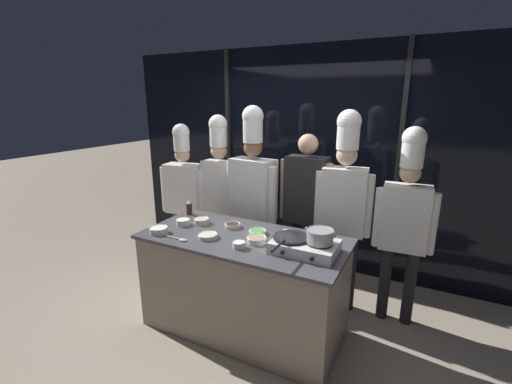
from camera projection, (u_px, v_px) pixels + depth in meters
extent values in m
plane|color=gray|center=(244.00, 327.00, 3.24)|extent=(24.00, 24.00, 0.00)
cube|color=black|center=(305.00, 160.00, 4.24)|extent=(5.07, 0.04, 2.70)
cube|color=#232326|center=(229.00, 155.00, 4.68)|extent=(0.05, 0.05, 2.70)
cube|color=#232326|center=(398.00, 169.00, 3.72)|extent=(0.05, 0.05, 2.70)
cube|color=gray|center=(244.00, 285.00, 3.12)|extent=(1.76, 0.80, 0.89)
cube|color=#47474C|center=(243.00, 239.00, 3.00)|extent=(1.82, 0.85, 0.03)
cube|color=silver|center=(305.00, 247.00, 2.69)|extent=(0.51, 0.35, 0.09)
cylinder|color=black|center=(291.00, 238.00, 2.73)|extent=(0.20, 0.20, 0.01)
cylinder|color=black|center=(282.00, 253.00, 2.59)|extent=(0.03, 0.01, 0.03)
cylinder|color=black|center=(320.00, 243.00, 2.63)|extent=(0.20, 0.20, 0.01)
cylinder|color=black|center=(312.00, 259.00, 2.48)|extent=(0.03, 0.01, 0.03)
cylinder|color=#232326|center=(291.00, 237.00, 2.73)|extent=(0.29, 0.29, 0.01)
cone|color=#232326|center=(291.00, 235.00, 2.72)|extent=(0.30, 0.30, 0.04)
cylinder|color=black|center=(278.00, 246.00, 2.50)|extent=(0.02, 0.23, 0.02)
cylinder|color=#93969B|center=(320.00, 236.00, 2.61)|extent=(0.20, 0.20, 0.10)
torus|color=#93969B|center=(320.00, 230.00, 2.60)|extent=(0.21, 0.21, 0.01)
torus|color=#93969B|center=(306.00, 230.00, 2.65)|extent=(0.01, 0.05, 0.05)
torus|color=#93969B|center=(335.00, 235.00, 2.55)|extent=(0.01, 0.05, 0.05)
cylinder|color=#332319|center=(189.00, 209.00, 3.58)|extent=(0.06, 0.06, 0.12)
cone|color=white|center=(189.00, 202.00, 3.56)|extent=(0.05, 0.05, 0.03)
cylinder|color=silver|center=(233.00, 226.00, 3.22)|extent=(0.15, 0.15, 0.03)
torus|color=silver|center=(233.00, 224.00, 3.22)|extent=(0.15, 0.15, 0.01)
cylinder|color=#382319|center=(233.00, 225.00, 3.22)|extent=(0.12, 0.12, 0.02)
cylinder|color=silver|center=(208.00, 236.00, 2.98)|extent=(0.17, 0.17, 0.03)
torus|color=silver|center=(208.00, 234.00, 2.97)|extent=(0.17, 0.17, 0.01)
cylinder|color=beige|center=(208.00, 235.00, 2.97)|extent=(0.14, 0.14, 0.02)
cylinder|color=silver|center=(202.00, 221.00, 3.32)|extent=(0.14, 0.14, 0.05)
torus|color=silver|center=(202.00, 219.00, 3.31)|extent=(0.14, 0.14, 0.01)
cylinder|color=#EAA893|center=(202.00, 220.00, 3.31)|extent=(0.12, 0.12, 0.03)
cylinder|color=silver|center=(183.00, 222.00, 3.29)|extent=(0.13, 0.13, 0.05)
torus|color=silver|center=(183.00, 220.00, 3.28)|extent=(0.13, 0.13, 0.01)
cylinder|color=silver|center=(183.00, 221.00, 3.28)|extent=(0.11, 0.11, 0.03)
cylinder|color=silver|center=(257.00, 240.00, 2.88)|extent=(0.17, 0.17, 0.05)
torus|color=silver|center=(257.00, 237.00, 2.88)|extent=(0.17, 0.17, 0.01)
cylinder|color=#9E896B|center=(257.00, 239.00, 2.88)|extent=(0.14, 0.14, 0.02)
cylinder|color=silver|center=(159.00, 230.00, 3.09)|extent=(0.16, 0.16, 0.05)
torus|color=silver|center=(159.00, 228.00, 3.08)|extent=(0.16, 0.16, 0.01)
cylinder|color=silver|center=(159.00, 229.00, 3.08)|extent=(0.13, 0.13, 0.03)
cylinder|color=silver|center=(239.00, 245.00, 2.77)|extent=(0.10, 0.10, 0.05)
torus|color=silver|center=(239.00, 242.00, 2.77)|extent=(0.10, 0.10, 0.01)
cylinder|color=white|center=(239.00, 244.00, 2.77)|extent=(0.08, 0.08, 0.03)
cylinder|color=silver|center=(257.00, 232.00, 3.07)|extent=(0.16, 0.16, 0.03)
torus|color=silver|center=(257.00, 231.00, 3.06)|extent=(0.16, 0.16, 0.01)
cylinder|color=#4C9E47|center=(257.00, 231.00, 3.06)|extent=(0.13, 0.13, 0.02)
cube|color=#B2B5BA|center=(172.00, 237.00, 2.98)|extent=(0.17, 0.02, 0.01)
ellipsoid|color=#B2B5BA|center=(183.00, 240.00, 2.92)|extent=(0.08, 0.05, 0.02)
cylinder|color=#2D3856|center=(196.00, 240.00, 4.29)|extent=(0.11, 0.11, 0.74)
cylinder|color=#2D3856|center=(179.00, 238.00, 4.37)|extent=(0.11, 0.11, 0.74)
cube|color=white|center=(184.00, 188.00, 4.15)|extent=(0.47, 0.30, 0.60)
cylinder|color=white|center=(201.00, 192.00, 4.05)|extent=(0.09, 0.09, 0.55)
cylinder|color=white|center=(165.00, 189.00, 4.20)|extent=(0.09, 0.09, 0.55)
sphere|color=beige|center=(182.00, 155.00, 4.05)|extent=(0.18, 0.18, 0.18)
cylinder|color=white|center=(181.00, 142.00, 4.00)|extent=(0.18, 0.18, 0.22)
sphere|color=white|center=(181.00, 132.00, 3.98)|extent=(0.20, 0.20, 0.20)
cylinder|color=#232326|center=(229.00, 244.00, 4.13)|extent=(0.10, 0.10, 0.77)
cylinder|color=#232326|center=(214.00, 241.00, 4.23)|extent=(0.10, 0.10, 0.77)
cube|color=white|center=(220.00, 188.00, 4.00)|extent=(0.39, 0.21, 0.63)
cylinder|color=white|center=(234.00, 192.00, 3.88)|extent=(0.08, 0.08, 0.58)
cylinder|color=white|center=(203.00, 187.00, 4.08)|extent=(0.08, 0.08, 0.58)
sphere|color=beige|center=(219.00, 151.00, 3.89)|extent=(0.18, 0.18, 0.18)
cylinder|color=white|center=(218.00, 135.00, 3.84)|extent=(0.19, 0.19, 0.25)
sphere|color=white|center=(218.00, 124.00, 3.81)|extent=(0.21, 0.21, 0.21)
cylinder|color=#4C4C51|center=(263.00, 255.00, 3.81)|extent=(0.12, 0.12, 0.82)
cylinder|color=#4C4C51|center=(244.00, 249.00, 3.95)|extent=(0.12, 0.12, 0.82)
cube|color=white|center=(253.00, 189.00, 3.68)|extent=(0.50, 0.30, 0.66)
cylinder|color=white|center=(272.00, 196.00, 3.52)|extent=(0.10, 0.10, 0.61)
cylinder|color=white|center=(231.00, 189.00, 3.80)|extent=(0.10, 0.10, 0.61)
sphere|color=brown|center=(253.00, 148.00, 3.57)|extent=(0.19, 0.19, 0.19)
cylinder|color=white|center=(253.00, 129.00, 3.52)|extent=(0.20, 0.20, 0.27)
sphere|color=white|center=(253.00, 116.00, 3.48)|extent=(0.22, 0.22, 0.22)
cylinder|color=#232326|center=(314.00, 261.00, 3.64)|extent=(0.11, 0.11, 0.85)
cylinder|color=#232326|center=(294.00, 256.00, 3.76)|extent=(0.11, 0.11, 0.85)
cube|color=#232326|center=(306.00, 190.00, 3.50)|extent=(0.43, 0.24, 0.68)
cylinder|color=tan|center=(327.00, 195.00, 3.36)|extent=(0.08, 0.08, 0.63)
cylinder|color=tan|center=(284.00, 189.00, 3.59)|extent=(0.08, 0.08, 0.63)
sphere|color=tan|center=(308.00, 144.00, 3.38)|extent=(0.20, 0.20, 0.20)
cylinder|color=#232326|center=(350.00, 272.00, 3.43)|extent=(0.11, 0.11, 0.81)
cylinder|color=#232326|center=(327.00, 269.00, 3.51)|extent=(0.11, 0.11, 0.81)
cube|color=white|center=(344.00, 201.00, 3.28)|extent=(0.43, 0.26, 0.66)
cylinder|color=white|center=(368.00, 206.00, 3.17)|extent=(0.08, 0.08, 0.60)
cylinder|color=white|center=(319.00, 201.00, 3.33)|extent=(0.08, 0.08, 0.60)
sphere|color=beige|center=(347.00, 155.00, 3.16)|extent=(0.19, 0.19, 0.19)
cylinder|color=white|center=(348.00, 136.00, 3.11)|extent=(0.20, 0.20, 0.25)
sphere|color=white|center=(349.00, 122.00, 3.08)|extent=(0.22, 0.22, 0.22)
cylinder|color=#232326|center=(409.00, 287.00, 3.22)|extent=(0.10, 0.10, 0.75)
cylinder|color=#232326|center=(384.00, 282.00, 3.31)|extent=(0.10, 0.10, 0.75)
cube|color=white|center=(405.00, 218.00, 3.08)|extent=(0.41, 0.23, 0.60)
cylinder|color=white|center=(433.00, 224.00, 2.97)|extent=(0.08, 0.08, 0.56)
cylinder|color=white|center=(378.00, 217.00, 3.15)|extent=(0.08, 0.08, 0.56)
sphere|color=beige|center=(410.00, 173.00, 2.97)|extent=(0.18, 0.18, 0.18)
cylinder|color=white|center=(413.00, 153.00, 2.93)|extent=(0.19, 0.19, 0.25)
sphere|color=white|center=(415.00, 138.00, 2.90)|extent=(0.20, 0.20, 0.20)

